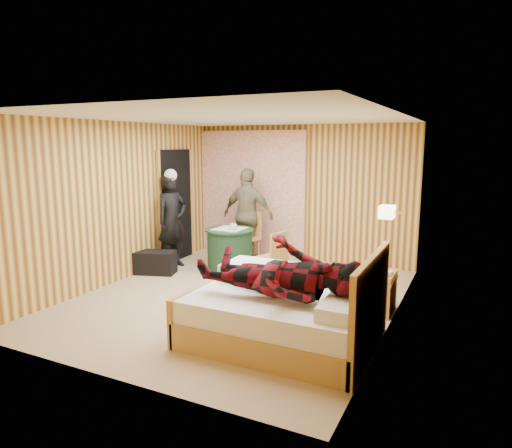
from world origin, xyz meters
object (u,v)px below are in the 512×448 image
at_px(bed, 286,313).
at_px(man_at_table, 248,215).
at_px(chair_far, 248,233).
at_px(chair_near, 275,254).
at_px(duffel_bag, 155,262).
at_px(round_table, 230,249).
at_px(wall_lamp, 387,212).
at_px(nightstand, 378,291).
at_px(man_on_bed, 280,260).
at_px(woman_standing, 172,221).

height_order(bed, man_at_table, man_at_table).
height_order(chair_far, chair_near, chair_far).
relative_size(duffel_bag, man_at_table, 0.39).
distance_m(chair_near, man_at_table, 1.53).
bearing_deg(round_table, man_at_table, 90.00).
xyz_separation_m(chair_far, chair_near, (0.99, -1.04, -0.06)).
bearing_deg(chair_far, bed, -38.64).
bearing_deg(bed, wall_lamp, 60.80).
bearing_deg(nightstand, man_on_bed, -115.41).
distance_m(chair_far, woman_standing, 1.40).
relative_size(wall_lamp, nightstand, 0.47).
bearing_deg(chair_near, woman_standing, -74.63).
distance_m(woman_standing, man_at_table, 1.38).
bearing_deg(nightstand, wall_lamp, 69.82).
xyz_separation_m(wall_lamp, chair_far, (-2.71, 1.41, -0.76)).
relative_size(wall_lamp, man_on_bed, 0.15).
bearing_deg(man_at_table, chair_near, 135.99).
height_order(chair_far, woman_standing, woman_standing).
bearing_deg(woman_standing, bed, -107.24).
bearing_deg(round_table, duffel_bag, -144.56).
bearing_deg(woman_standing, chair_near, -77.96).
height_order(nightstand, round_table, round_table).
xyz_separation_m(round_table, woman_standing, (-1.02, -0.25, 0.46)).
height_order(bed, chair_far, bed).
xyz_separation_m(chair_near, man_on_bed, (0.95, -2.03, 0.48)).
bearing_deg(chair_far, wall_lamp, -10.16).
relative_size(nightstand, chair_near, 0.66).
relative_size(man_at_table, man_on_bed, 0.97).
distance_m(nightstand, round_table, 2.84).
relative_size(bed, man_at_table, 1.15).
bearing_deg(nightstand, duffel_bag, 177.77).
height_order(wall_lamp, bed, wall_lamp).
distance_m(round_table, man_on_bed, 3.17).
xyz_separation_m(nightstand, chair_near, (-1.68, 0.49, 0.21)).
height_order(chair_near, man_at_table, man_at_table).
relative_size(chair_near, man_on_bed, 0.47).
relative_size(wall_lamp, bed, 0.13).
relative_size(chair_far, woman_standing, 0.56).
relative_size(bed, chair_near, 2.39).
distance_m(wall_lamp, chair_far, 3.15).
relative_size(woman_standing, man_on_bed, 0.93).
height_order(round_table, woman_standing, woman_standing).
distance_m(round_table, duffel_bag, 1.28).
xyz_separation_m(bed, nightstand, (0.75, 1.31, -0.03)).
relative_size(nightstand, man_on_bed, 0.31).
bearing_deg(round_table, woman_standing, -166.41).
height_order(duffel_bag, woman_standing, woman_standing).
bearing_deg(woman_standing, nightstand, -83.61).
relative_size(bed, duffel_bag, 2.96).
relative_size(duffel_bag, woman_standing, 0.41).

